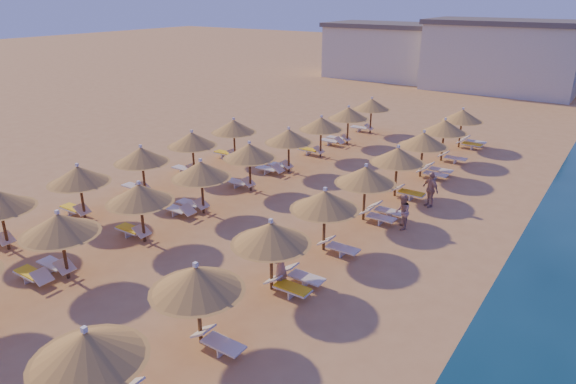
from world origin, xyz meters
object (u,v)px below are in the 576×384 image
Objects in this scene: parasol_row_west at (201,171)px; beachgoer_c at (430,189)px; parasol_row_east at (325,201)px; beachgoer_a at (281,266)px; beachgoer_b at (402,212)px.

parasol_row_west is 22.18× the size of beachgoer_c.
beachgoer_a is at bearing -85.95° from parasol_row_east.
beachgoer_b is (1.85, 3.69, -1.34)m from parasol_row_east.
parasol_row_west is at bearing -111.21° from beachgoer_c.
beachgoer_b is (8.52, 3.69, -1.34)m from parasol_row_west.
parasol_row_east is 6.67m from parasol_row_west.
parasol_row_east is 24.20× the size of beachgoer_b.
beachgoer_a reaches higher than beachgoer_c.
parasol_row_east is 3.65m from beachgoer_a.
parasol_row_east is at bearing -177.39° from beachgoer_a.
beachgoer_b is 7.29m from beachgoer_a.
parasol_row_east is at bearing 0.00° from parasol_row_west.
beachgoer_c is (8.62, 6.93, -1.27)m from parasol_row_west.
beachgoer_a reaches higher than beachgoer_b.
parasol_row_west is at bearing -87.29° from beachgoer_b.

